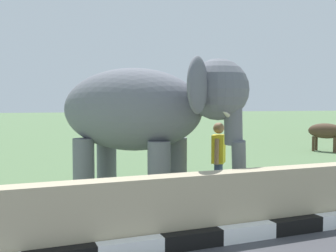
# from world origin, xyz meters

# --- Properties ---
(barrier_parapet) EXTENTS (28.00, 0.36, 1.00)m
(barrier_parapet) POSITION_xyz_m (2.00, 4.28, 0.50)
(barrier_parapet) COLOR tan
(barrier_parapet) RESTS_ON ground_plane
(elephant) EXTENTS (3.84, 3.83, 2.89)m
(elephant) POSITION_xyz_m (2.14, 6.69, 1.88)
(elephant) COLOR slate
(elephant) RESTS_ON ground_plane
(person_handler) EXTENTS (0.47, 0.58, 1.66)m
(person_handler) POSITION_xyz_m (3.57, 6.25, 0.93)
(person_handler) COLOR navy
(person_handler) RESTS_ON ground_plane
(cow_near) EXTENTS (1.26, 1.86, 1.23)m
(cow_near) POSITION_xyz_m (12.30, 12.44, 0.87)
(cow_near) COLOR #473323
(cow_near) RESTS_ON ground_plane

